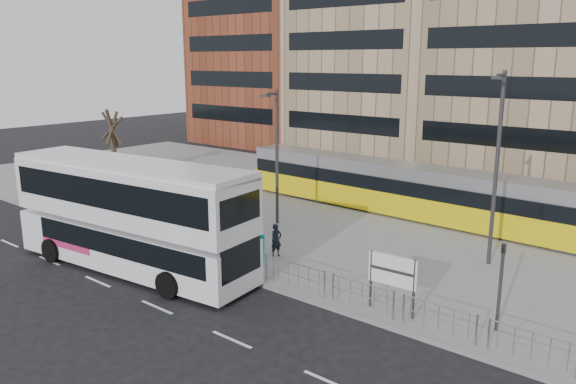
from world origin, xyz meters
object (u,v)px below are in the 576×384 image
Objects in this scene: pedestrian at (276,240)px; lamp_post_east at (497,162)px; double_decker_bus at (130,212)px; ad_panel at (256,248)px; lamp_post_west at (276,152)px; station_sign at (392,273)px; bare_tree at (111,107)px; traffic_light_west at (133,200)px; traffic_light_east at (501,276)px; tram at (432,194)px.

lamp_post_east reaches higher than pedestrian.
double_decker_bus reaches higher than ad_panel.
lamp_post_west is 11.69m from lamp_post_east.
bare_tree is (-28.77, 7.76, 3.94)m from station_sign.
lamp_post_west is at bearing -174.27° from lamp_post_east.
pedestrian is at bearing -3.03° from traffic_light_west.
traffic_light_east is (10.63, -0.84, 1.18)m from pedestrian.
tram is 16.39× the size of ad_panel.
traffic_light_east reaches higher than tram.
traffic_light_east is at bearing -13.59° from ad_panel.
bare_tree is at bearing -167.65° from tram.
traffic_light_west is 16.56m from bare_tree.
traffic_light_west reaches higher than pedestrian.
traffic_light_west is 1.00× the size of traffic_light_east.
lamp_post_west reaches higher than traffic_light_east.
traffic_light_east is at bearing 14.47° from station_sign.
ad_panel is at bearing -100.28° from tram.
lamp_post_east reaches higher than bare_tree.
double_decker_bus is at bearing -166.98° from station_sign.
tram is at bearing -0.57° from pedestrian.
bare_tree reaches higher than traffic_light_west.
lamp_post_east is (-2.55, 6.18, 2.70)m from traffic_light_east.
lamp_post_west is 0.98× the size of bare_tree.
station_sign is at bearing -29.65° from lamp_post_west.
traffic_light_east is 15.18m from lamp_post_west.
bare_tree is at bearing 142.40° from ad_panel.
tram is 16.41× the size of pedestrian.
double_decker_bus is at bearing -171.56° from traffic_light_east.
double_decker_bus is 9.35m from lamp_post_west.
double_decker_bus is 6.73m from pedestrian.
ad_panel is at bearing 30.67° from double_decker_bus.
bare_tree reaches higher than pedestrian.
station_sign is 0.29× the size of bare_tree.
ad_panel reaches higher than pedestrian.
station_sign is at bearing -89.83° from pedestrian.
tram is at bearing 43.83° from lamp_post_west.
traffic_light_east is 0.36× the size of lamp_post_east.
bare_tree is at bearing 179.01° from lamp_post_east.
ad_panel is 0.18× the size of lamp_post_east.
lamp_post_west reaches higher than station_sign.
lamp_post_east is (7.80, 7.07, 3.75)m from ad_panel.
tram is 9.29m from lamp_post_west.
ad_panel is 23.63m from bare_tree.
ad_panel is 0.51× the size of traffic_light_west.
station_sign is 1.38× the size of ad_panel.
traffic_light_east is (3.49, 1.06, 0.46)m from station_sign.
lamp_post_east is at bearing 105.05° from traffic_light_east.
bare_tree is (-18.10, 1.68, 1.36)m from lamp_post_west.
tram is at bearing 10.40° from bare_tree.
tram is at bearing 59.26° from ad_panel.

